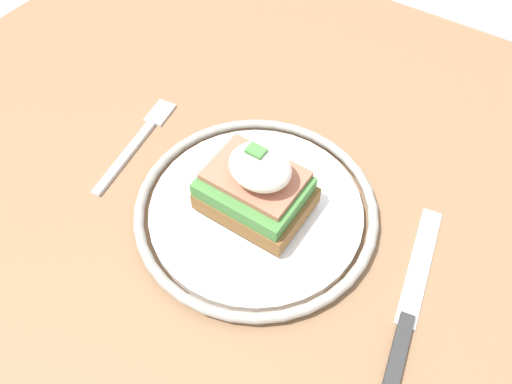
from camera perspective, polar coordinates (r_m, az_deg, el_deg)
name	(u,v)px	position (r m, az deg, el deg)	size (l,w,h in m)	color
dining_table	(275,265)	(0.59, 2.21, -8.33)	(0.98, 0.79, 0.73)	#846042
plate	(256,209)	(0.48, 0.00, -1.93)	(0.24, 0.24, 0.02)	white
sandwich	(256,186)	(0.45, 0.04, 0.74)	(0.10, 0.07, 0.08)	brown
fork	(139,140)	(0.56, -13.27, 5.81)	(0.04, 0.15, 0.00)	silver
knife	(408,312)	(0.46, 16.98, -13.03)	(0.05, 0.19, 0.01)	#2D2D2D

